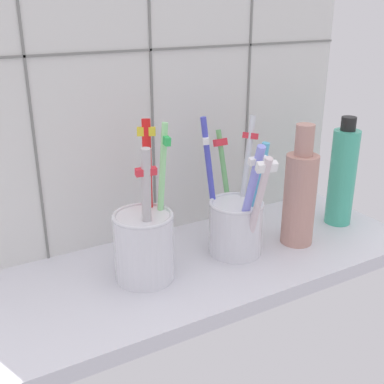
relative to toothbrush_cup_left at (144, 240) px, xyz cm
name	(u,v)px	position (x,y,z in cm)	size (l,w,h in cm)	color
counter_slab	(192,270)	(6.65, -0.12, -6.07)	(64.00, 22.00, 2.00)	silver
tile_wall_back	(148,93)	(6.65, 11.88, 15.43)	(64.00, 2.20, 45.00)	silver
toothbrush_cup_left	(144,240)	(0.00, 0.00, 0.00)	(7.59, 7.80, 19.26)	silver
toothbrush_cup_right	(237,220)	(13.51, -0.20, -0.28)	(8.80, 14.56, 18.48)	silver
ceramic_vase	(300,195)	(22.70, -2.06, 2.19)	(4.48, 4.48, 17.17)	tan
soap_bottle	(345,177)	(32.78, -0.57, 2.58)	(3.96, 3.96, 16.65)	#45B998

